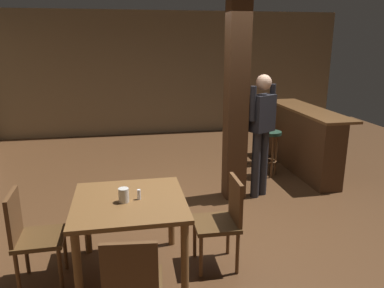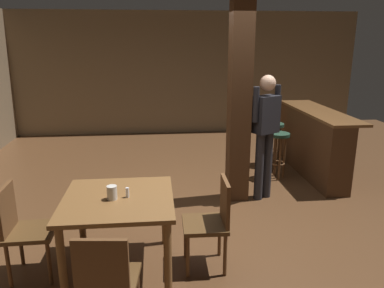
% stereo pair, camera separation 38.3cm
% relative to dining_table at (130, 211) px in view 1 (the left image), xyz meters
% --- Properties ---
extents(ground_plane, '(10.80, 10.80, 0.00)m').
position_rel_dining_table_xyz_m(ground_plane, '(1.14, 1.08, -0.64)').
color(ground_plane, '#4C301C').
extents(wall_back, '(8.00, 0.10, 2.80)m').
position_rel_dining_table_xyz_m(wall_back, '(1.14, 5.58, 0.76)').
color(wall_back, '#756047').
rests_on(wall_back, ground_plane).
extents(pillar, '(0.28, 0.28, 2.80)m').
position_rel_dining_table_xyz_m(pillar, '(1.48, 1.58, 0.76)').
color(pillar, '#422816').
rests_on(pillar, ground_plane).
extents(dining_table, '(1.02, 1.02, 0.75)m').
position_rel_dining_table_xyz_m(dining_table, '(0.00, 0.00, 0.00)').
color(dining_table, brown).
rests_on(dining_table, ground_plane).
extents(chair_east, '(0.43, 0.43, 0.89)m').
position_rel_dining_table_xyz_m(chair_east, '(0.89, -0.03, -0.13)').
color(chair_east, '#4C3319').
rests_on(chair_east, ground_plane).
extents(chair_south, '(0.46, 0.46, 0.89)m').
position_rel_dining_table_xyz_m(chair_south, '(-0.01, -0.90, -0.13)').
color(chair_south, '#4C3319').
rests_on(chair_south, ground_plane).
extents(chair_west, '(0.43, 0.43, 0.89)m').
position_rel_dining_table_xyz_m(chair_west, '(-0.88, -0.02, -0.13)').
color(chair_west, '#4C3319').
rests_on(chair_west, ground_plane).
extents(napkin_cup, '(0.09, 0.09, 0.13)m').
position_rel_dining_table_xyz_m(napkin_cup, '(-0.05, -0.04, 0.18)').
color(napkin_cup, beige).
rests_on(napkin_cup, dining_table).
extents(salt_shaker, '(0.03, 0.03, 0.09)m').
position_rel_dining_table_xyz_m(salt_shaker, '(0.09, -0.00, 0.16)').
color(salt_shaker, silver).
rests_on(salt_shaker, dining_table).
extents(standing_person, '(0.45, 0.34, 1.72)m').
position_rel_dining_table_xyz_m(standing_person, '(1.84, 1.53, 0.37)').
color(standing_person, black).
rests_on(standing_person, ground_plane).
extents(bar_counter, '(0.56, 2.19, 1.05)m').
position_rel_dining_table_xyz_m(bar_counter, '(2.92, 2.50, -0.10)').
color(bar_counter, brown).
rests_on(bar_counter, ground_plane).
extents(bar_stool_near, '(0.34, 0.34, 0.75)m').
position_rel_dining_table_xyz_m(bar_stool_near, '(2.30, 2.28, -0.08)').
color(bar_stool_near, '#1E3828').
rests_on(bar_stool_near, ground_plane).
extents(bar_stool_mid, '(0.36, 0.36, 0.76)m').
position_rel_dining_table_xyz_m(bar_stool_mid, '(2.42, 2.94, -0.07)').
color(bar_stool_mid, '#1E3828').
rests_on(bar_stool_mid, ground_plane).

